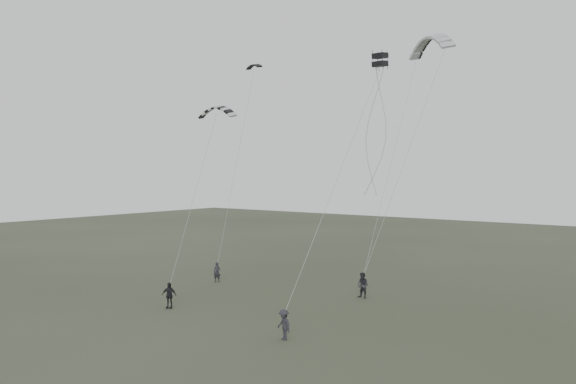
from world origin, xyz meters
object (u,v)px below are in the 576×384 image
Objects in this scene: flyer_left at (217,272)px; kite_striped at (217,107)px; flyer_right at (363,285)px; kite_dark_small at (254,65)px; kite_pale_large at (431,37)px; flyer_far at (284,325)px; flyer_center at (169,295)px; kite_box at (380,60)px.

flyer_left is 0.54× the size of kite_striped.
kite_striped reaches higher than flyer_left.
kite_dark_small reaches higher than flyer_right.
flyer_right is 0.37× the size of kite_pale_large.
flyer_far is at bearing -76.11° from flyer_right.
flyer_left is 0.97× the size of kite_dark_small.
flyer_center is at bearing -165.64° from flyer_far.
flyer_center is 2.15× the size of kite_box.
kite_box reaches higher than flyer_left.
flyer_center is at bearing -86.68° from kite_pale_large.
flyer_left is 2.03× the size of kite_box.
flyer_far is at bearing -63.07° from flyer_left.
flyer_left is 8.30m from flyer_center.
kite_dark_small reaches higher than kite_box.
kite_pale_large is at bearing 82.07° from flyer_right.
flyer_center reaches higher than flyer_far.
flyer_left is at bearing 166.32° from flyer_far.
flyer_right reaches higher than flyer_far.
flyer_left is at bearing 87.34° from flyer_center.
kite_pale_large reaches higher than kite_dark_small.
flyer_right is 10.46m from flyer_far.
kite_dark_small is at bearing -123.95° from kite_pale_large.
flyer_center is 9.49m from flyer_far.
kite_striped is (-0.85, 5.08, 11.85)m from flyer_center.
flyer_far is (1.39, -10.37, -0.08)m from flyer_right.
kite_striped is at bearing -175.95° from kite_box.
kite_dark_small is 0.56× the size of kite_striped.
flyer_far is 16.84m from kite_striped.
kite_pale_large is at bearing 102.89° from kite_box.
kite_box reaches higher than flyer_right.
kite_pale_large reaches higher than flyer_center.
kite_pale_large is (0.31, 17.12, 17.23)m from flyer_far.
flyer_far is 23.43m from kite_dark_small.
flyer_left is 20.28m from kite_box.
flyer_left is at bearing 174.40° from kite_box.
kite_dark_small is at bearing 77.35° from flyer_center.
flyer_right is 2.30× the size of kite_box.
kite_pale_large reaches higher than flyer_left.
flyer_center is 19.62m from kite_dark_small.
kite_pale_large reaches higher than flyer_right.
flyer_right is 1.07× the size of flyer_center.
flyer_right is at bearing -20.23° from flyer_left.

